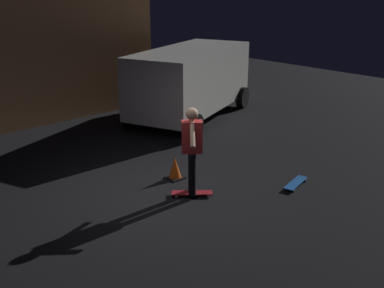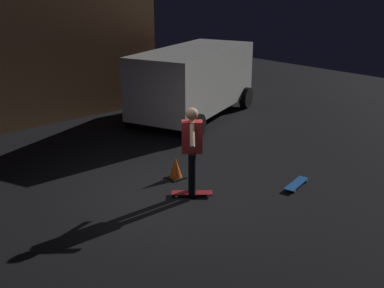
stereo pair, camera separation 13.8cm
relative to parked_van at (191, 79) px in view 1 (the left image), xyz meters
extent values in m
plane|color=black|center=(-4.10, -3.67, -1.16)|extent=(28.00, 28.00, 0.00)
cube|color=silver|center=(-0.01, 0.00, 0.02)|extent=(4.98, 3.42, 1.70)
cube|color=black|center=(2.12, 0.81, 0.37)|extent=(0.68, 1.65, 0.64)
cylinder|color=black|center=(1.27, 1.55, -0.83)|extent=(0.70, 0.44, 0.66)
cylinder|color=black|center=(1.98, -0.30, -0.83)|extent=(0.70, 0.44, 0.66)
cylinder|color=black|center=(-2.00, 0.30, -0.83)|extent=(0.70, 0.44, 0.66)
cylinder|color=black|center=(-1.29, -1.55, -0.83)|extent=(0.70, 0.44, 0.66)
cube|color=#AD1E23|center=(-3.68, -4.05, -1.10)|extent=(0.72, 0.66, 0.02)
sphere|color=silver|center=(-3.40, -4.18, -1.13)|extent=(0.05, 0.05, 0.05)
sphere|color=silver|center=(-3.51, -4.31, -1.13)|extent=(0.05, 0.05, 0.05)
sphere|color=silver|center=(-3.85, -3.79, -1.13)|extent=(0.05, 0.05, 0.05)
sphere|color=silver|center=(-3.96, -3.91, -1.13)|extent=(0.05, 0.05, 0.05)
cube|color=#1959B2|center=(-1.83, -5.11, -1.10)|extent=(0.80, 0.37, 0.02)
sphere|color=silver|center=(-1.56, -4.96, -1.13)|extent=(0.05, 0.05, 0.05)
sphere|color=silver|center=(-1.52, -5.13, -1.13)|extent=(0.05, 0.05, 0.05)
sphere|color=silver|center=(-2.14, -5.10, -1.13)|extent=(0.05, 0.05, 0.05)
sphere|color=silver|center=(-2.11, -5.26, -1.13)|extent=(0.05, 0.05, 0.05)
cylinder|color=black|center=(-3.61, -3.96, -0.68)|extent=(0.14, 0.14, 0.82)
cylinder|color=black|center=(-3.75, -4.13, -0.68)|extent=(0.14, 0.14, 0.82)
cube|color=red|center=(-3.68, -4.05, 0.03)|extent=(0.43, 0.42, 0.60)
sphere|color=tan|center=(-3.68, -4.05, 0.46)|extent=(0.23, 0.23, 0.23)
cylinder|color=tan|center=(-3.54, -3.88, 0.18)|extent=(0.42, 0.47, 0.46)
cylinder|color=tan|center=(-3.82, -4.21, 0.18)|extent=(0.42, 0.47, 0.46)
cube|color=black|center=(-3.37, -3.19, -1.15)|extent=(0.34, 0.34, 0.03)
cone|color=#EA5914|center=(-3.37, -3.19, -0.93)|extent=(0.28, 0.28, 0.46)
camera|label=1|loc=(-9.20, -10.04, 2.75)|focal=43.94mm
camera|label=2|loc=(-9.10, -10.13, 2.75)|focal=43.94mm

